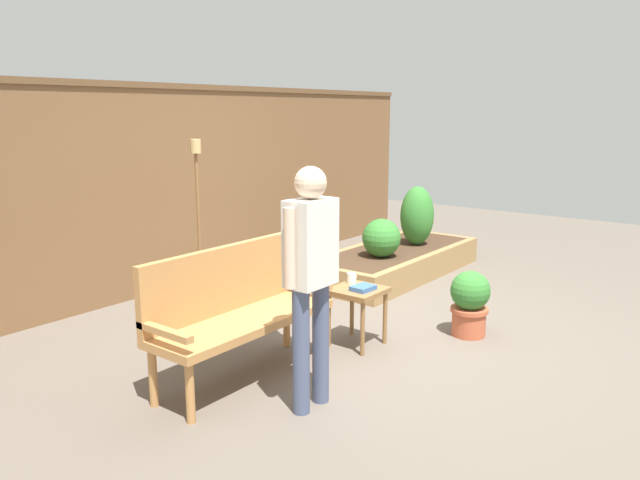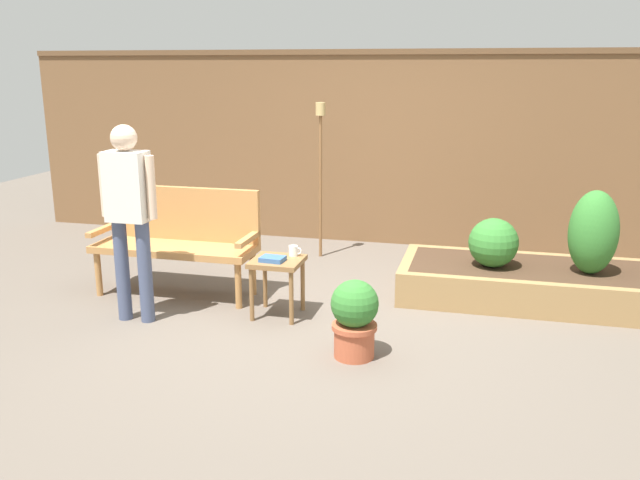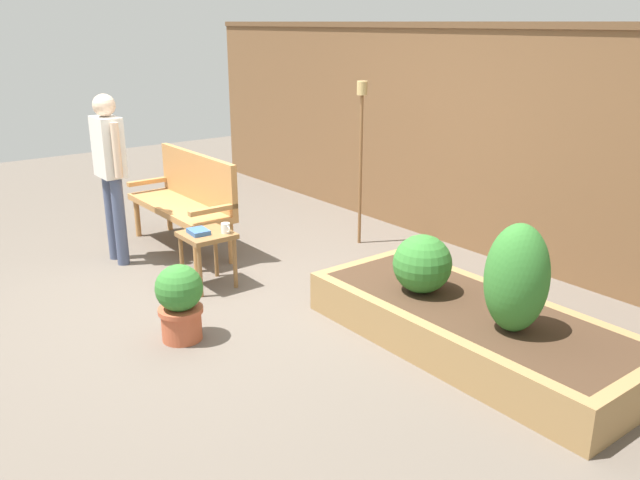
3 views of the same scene
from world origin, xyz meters
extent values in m
plane|color=#60564C|center=(0.00, 0.00, 0.00)|extent=(14.00, 14.00, 0.00)
cube|color=brown|center=(0.00, 2.60, 1.05)|extent=(8.40, 0.10, 2.10)
cube|color=brown|center=(0.00, 2.60, 2.13)|extent=(8.40, 0.14, 0.06)
cylinder|color=#B77F47|center=(-0.71, 0.49, 0.20)|extent=(0.06, 0.06, 0.40)
cylinder|color=#B77F47|center=(-0.71, 0.13, 0.20)|extent=(0.06, 0.06, 0.40)
cylinder|color=#B77F47|center=(-2.03, 0.49, 0.20)|extent=(0.06, 0.06, 0.40)
cylinder|color=#B77F47|center=(-2.03, 0.13, 0.20)|extent=(0.06, 0.06, 0.40)
cube|color=#B77F47|center=(-1.37, 0.31, 0.43)|extent=(1.44, 0.48, 0.06)
cube|color=#B77F47|center=(-1.37, 0.52, 0.70)|extent=(1.44, 0.06, 0.48)
cube|color=#B77F47|center=(-2.06, 0.31, 0.56)|extent=(0.06, 0.48, 0.04)
cube|color=#B77F47|center=(-0.68, 0.31, 0.56)|extent=(0.06, 0.48, 0.04)
cylinder|color=olive|center=(-0.17, 0.22, 0.22)|extent=(0.04, 0.04, 0.44)
cylinder|color=olive|center=(-0.17, -0.11, 0.22)|extent=(0.04, 0.04, 0.44)
cylinder|color=olive|center=(-0.50, 0.22, 0.22)|extent=(0.04, 0.04, 0.44)
cylinder|color=olive|center=(-0.50, -0.11, 0.22)|extent=(0.04, 0.04, 0.44)
cube|color=olive|center=(-0.34, 0.06, 0.46)|extent=(0.40, 0.40, 0.04)
cylinder|color=white|center=(-0.24, 0.18, 0.52)|extent=(0.07, 0.07, 0.08)
torus|color=white|center=(-0.20, 0.18, 0.52)|extent=(0.06, 0.01, 0.06)
cube|color=#38609E|center=(-0.36, -0.01, 0.50)|extent=(0.20, 0.16, 0.04)
cylinder|color=#B75638|center=(0.42, -0.58, 0.10)|extent=(0.28, 0.28, 0.21)
cylinder|color=#B75638|center=(0.42, -0.58, 0.23)|extent=(0.32, 0.32, 0.04)
sphere|color=#33752D|center=(0.42, -0.58, 0.39)|extent=(0.33, 0.33, 0.33)
cube|color=#997547|center=(1.76, 0.51, 0.15)|extent=(2.40, 0.09, 0.30)
cube|color=#997547|center=(1.76, 1.42, 0.15)|extent=(2.40, 0.09, 0.30)
cube|color=#997547|center=(0.61, 0.96, 0.15)|extent=(0.09, 0.82, 0.30)
cube|color=#997547|center=(2.92, 0.96, 0.15)|extent=(0.09, 0.82, 0.30)
cube|color=#422D1E|center=(1.76, 0.96, 0.15)|extent=(2.22, 0.82, 0.30)
cylinder|color=brown|center=(1.34, 0.88, 0.33)|extent=(0.04, 0.04, 0.06)
sphere|color=#33752D|center=(1.34, 0.88, 0.51)|extent=(0.42, 0.42, 0.42)
cylinder|color=brown|center=(2.13, 0.88, 0.33)|extent=(0.04, 0.04, 0.06)
ellipsoid|color=#33752D|center=(2.13, 0.88, 0.65)|extent=(0.40, 0.40, 0.71)
cylinder|color=brown|center=(-0.43, 1.84, 0.75)|extent=(0.03, 0.03, 1.49)
cylinder|color=tan|center=(-0.43, 1.84, 1.56)|extent=(0.10, 0.10, 0.13)
cylinder|color=#475170|center=(-1.31, -0.32, 0.41)|extent=(0.11, 0.11, 0.82)
cylinder|color=#475170|center=(-1.51, -0.32, 0.41)|extent=(0.11, 0.11, 0.82)
cube|color=silver|center=(-1.41, -0.32, 1.09)|extent=(0.32, 0.20, 0.54)
cylinder|color=beige|center=(-1.21, -0.32, 1.09)|extent=(0.07, 0.07, 0.49)
cylinder|color=beige|center=(-1.61, -0.32, 1.09)|extent=(0.07, 0.07, 0.49)
sphere|color=beige|center=(-1.41, -0.32, 1.46)|extent=(0.20, 0.20, 0.20)
camera|label=1|loc=(-4.29, -2.62, 1.89)|focal=34.47mm
camera|label=2|loc=(1.26, -4.83, 1.99)|focal=37.39mm
camera|label=3|loc=(4.37, -2.38, 2.16)|focal=36.75mm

